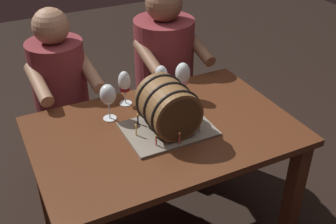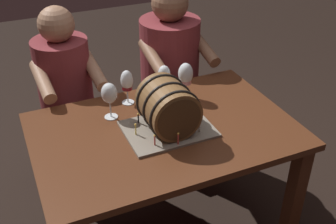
{
  "view_description": "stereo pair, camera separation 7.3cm",
  "coord_description": "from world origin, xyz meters",
  "views": [
    {
      "loc": [
        -0.71,
        -1.47,
        1.85
      ],
      "look_at": [
        0.01,
        -0.02,
        0.83
      ],
      "focal_mm": 44.48,
      "sensor_mm": 36.0,
      "label": 1
    },
    {
      "loc": [
        -0.64,
        -1.5,
        1.85
      ],
      "look_at": [
        0.01,
        -0.02,
        0.83
      ],
      "focal_mm": 44.48,
      "sensor_mm": 36.0,
      "label": 2
    }
  ],
  "objects": [
    {
      "name": "dining_table",
      "position": [
        0.0,
        0.0,
        0.61
      ],
      "size": [
        1.23,
        0.82,
        0.73
      ],
      "color": "#562D19",
      "rests_on": "ground"
    },
    {
      "name": "barrel_cake",
      "position": [
        0.01,
        -0.02,
        0.85
      ],
      "size": [
        0.41,
        0.3,
        0.25
      ],
      "color": "gray",
      "rests_on": "dining_table"
    },
    {
      "name": "wine_glass_red",
      "position": [
        -0.08,
        0.29,
        0.85
      ],
      "size": [
        0.06,
        0.06,
        0.19
      ],
      "color": "white",
      "rests_on": "dining_table"
    },
    {
      "name": "wine_glass_empty",
      "position": [
        -0.2,
        0.19,
        0.86
      ],
      "size": [
        0.08,
        0.08,
        0.19
      ],
      "color": "white",
      "rests_on": "dining_table"
    },
    {
      "name": "wine_glass_amber",
      "position": [
        0.13,
        0.29,
        0.85
      ],
      "size": [
        0.07,
        0.07,
        0.17
      ],
      "color": "white",
      "rests_on": "dining_table"
    },
    {
      "name": "wine_glass_rose",
      "position": [
        0.22,
        0.22,
        0.86
      ],
      "size": [
        0.08,
        0.08,
        0.2
      ],
      "color": "white",
      "rests_on": "dining_table"
    },
    {
      "name": "person_seated_left",
      "position": [
        -0.33,
        0.68,
        0.52
      ],
      "size": [
        0.37,
        0.46,
        1.16
      ],
      "color": "#4C1B1E",
      "rests_on": "ground"
    },
    {
      "name": "person_seated_right",
      "position": [
        0.33,
        0.68,
        0.58
      ],
      "size": [
        0.4,
        0.48,
        1.2
      ],
      "color": "#4C1B1E",
      "rests_on": "ground"
    }
  ]
}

